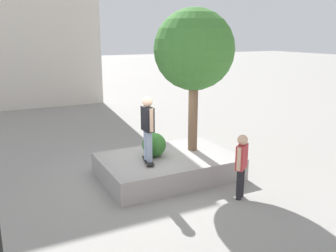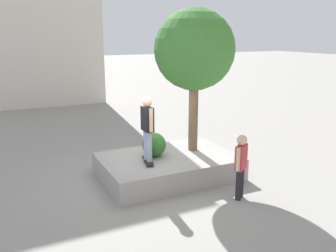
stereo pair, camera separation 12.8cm
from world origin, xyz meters
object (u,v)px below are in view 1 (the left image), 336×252
Objects in this scene: planter_ledge at (168,166)px; skateboarder at (148,124)px; skateboard at (148,161)px; passerby_with_bag at (241,162)px; plaza_tree at (194,50)px.

skateboarder reaches higher than planter_ledge.
passerby_with_bag is (-1.70, 1.86, 0.29)m from skateboard.
skateboarder is at bearing 18.74° from planter_ledge.
skateboard is 1.03m from skateboarder.
planter_ledge is 2.29× the size of passerby_with_bag.
passerby_with_bag is (-0.03, 2.32, -2.62)m from plaza_tree.
planter_ledge is at bearing -65.27° from passerby_with_bag.
planter_ledge is 4.60× the size of skateboard.
planter_ledge is 3.41m from plaza_tree.
skateboarder is at bearing 15.42° from plaza_tree.
skateboard is at bearing 15.42° from plaza_tree.
skateboarder is at bearing -90.00° from skateboard.
passerby_with_bag is at bearing 132.48° from skateboarder.
skateboard is (0.73, 0.25, 0.36)m from planter_ledge.
skateboard is 2.54m from passerby_with_bag.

